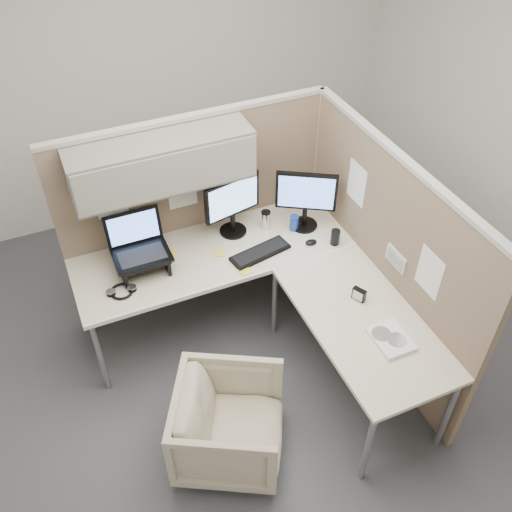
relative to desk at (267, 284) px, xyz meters
name	(u,v)px	position (x,y,z in m)	size (l,w,h in m)	color
ground	(257,365)	(-0.12, -0.13, -0.69)	(4.50, 4.50, 0.00)	#3D3E43
partition_back	(182,191)	(-0.34, 0.70, 0.41)	(2.00, 0.36, 1.63)	#836B56
partition_right	(381,257)	(0.78, -0.19, 0.13)	(0.07, 2.03, 1.63)	#836B56
desk	(267,284)	(0.00, 0.00, 0.00)	(2.00, 1.98, 0.73)	beige
office_chair	(229,421)	(-0.56, -0.68, -0.36)	(0.64, 0.60, 0.66)	beige
monitor_left	(232,202)	(-0.02, 0.56, 0.32)	(0.44, 0.20, 0.47)	black
monitor_right	(306,196)	(0.50, 0.41, 0.32)	(0.40, 0.26, 0.47)	black
laptop_station	(140,252)	(-0.74, 0.45, 0.19)	(0.38, 0.32, 0.39)	black
keyboard	(260,253)	(0.06, 0.25, 0.05)	(0.44, 0.15, 0.02)	black
mouse	(311,242)	(0.45, 0.21, 0.06)	(0.09, 0.06, 0.03)	black
travel_mug	(266,220)	(0.22, 0.51, 0.12)	(0.07, 0.07, 0.15)	silver
soda_can_green	(335,237)	(0.61, 0.14, 0.10)	(0.07, 0.07, 0.12)	black
soda_can_silver	(294,223)	(0.41, 0.41, 0.10)	(0.07, 0.07, 0.12)	#1E3FA5
sticky_note_b	(245,271)	(-0.10, 0.13, 0.05)	(0.08, 0.08, 0.01)	yellow
sticky_note_c	(170,254)	(-0.52, 0.51, 0.05)	(0.08, 0.08, 0.01)	yellow
sticky_note_d	(219,253)	(-0.20, 0.38, 0.05)	(0.08, 0.08, 0.01)	yellow
headphones	(122,291)	(-0.93, 0.27, 0.06)	(0.20, 0.17, 0.03)	black
paper_stack	(391,339)	(0.47, -0.79, 0.06)	(0.21, 0.26, 0.03)	white
desk_clock	(359,295)	(0.47, -0.41, 0.09)	(0.07, 0.10, 0.09)	black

